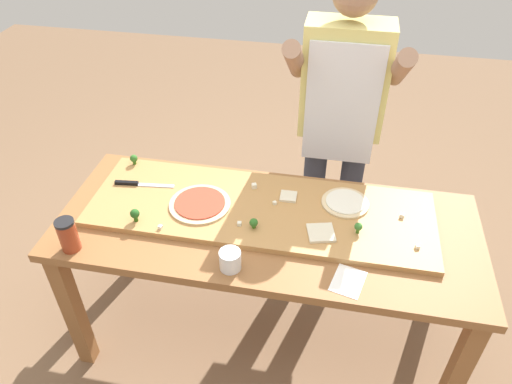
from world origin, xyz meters
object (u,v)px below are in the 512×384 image
(chefs_knife, at_px, (136,184))
(cheese_crumble_e, at_px, (254,186))
(flour_cup, at_px, (230,261))
(cook_center, at_px, (341,114))
(cheese_crumble_a, at_px, (275,203))
(cheese_crumble_f, at_px, (418,247))
(broccoli_floret_center_right, at_px, (358,227))
(pizza_slice_near_left, at_px, (321,233))
(pizza_slice_far_right, at_px, (288,196))
(cheese_crumble_d, at_px, (239,224))
(cheese_crumble_b, at_px, (160,227))
(broccoli_floret_front_mid, at_px, (135,214))
(sauce_jar, at_px, (68,235))
(pizza_whole_white_garlic, at_px, (345,203))
(cheese_crumble_c, at_px, (402,215))
(broccoli_floret_front_left, at_px, (254,223))
(recipe_note, at_px, (348,281))
(prep_table, at_px, (267,241))
(broccoli_floret_center_left, at_px, (134,159))
(pizza_whole_tomato_red, at_px, (200,204))

(chefs_knife, relative_size, cheese_crumble_e, 13.16)
(flour_cup, bearing_deg, cook_center, 68.66)
(cheese_crumble_a, xyz_separation_m, cheese_crumble_f, (0.60, -0.16, 0.00))
(chefs_knife, xyz_separation_m, broccoli_floret_center_right, (1.02, -0.13, 0.02))
(pizza_slice_near_left, height_order, pizza_slice_far_right, same)
(cheese_crumble_a, distance_m, flour_cup, 0.39)
(cheese_crumble_d, distance_m, cheese_crumble_f, 0.72)
(broccoli_floret_center_right, xyz_separation_m, cheese_crumble_b, (-0.80, -0.13, -0.02))
(broccoli_floret_front_mid, bearing_deg, broccoli_floret_center_right, 6.43)
(sauce_jar, height_order, cook_center, cook_center)
(pizza_whole_white_garlic, distance_m, cook_center, 0.50)
(pizza_slice_far_right, bearing_deg, cheese_crumble_c, -4.57)
(cheese_crumble_b, bearing_deg, pizza_slice_far_right, 31.54)
(broccoli_floret_front_mid, bearing_deg, broccoli_floret_front_left, 6.06)
(cheese_crumble_e, relative_size, recipe_note, 0.15)
(cheese_crumble_a, xyz_separation_m, sauce_jar, (-0.76, -0.40, 0.04))
(cheese_crumble_e, height_order, flour_cup, flour_cup)
(pizza_whole_white_garlic, relative_size, flour_cup, 2.47)
(prep_table, height_order, broccoli_floret_center_left, broccoli_floret_center_left)
(prep_table, xyz_separation_m, broccoli_floret_front_left, (-0.04, -0.07, 0.16))
(cheese_crumble_f, bearing_deg, prep_table, 174.32)
(cheese_crumble_b, height_order, cheese_crumble_d, same)
(prep_table, distance_m, pizza_slice_far_right, 0.22)
(chefs_knife, bearing_deg, pizza_whole_white_garlic, 2.65)
(prep_table, height_order, pizza_whole_tomato_red, pizza_whole_tomato_red)
(chefs_knife, relative_size, broccoli_floret_center_right, 5.65)
(broccoli_floret_center_left, bearing_deg, sauce_jar, -94.02)
(cheese_crumble_e, bearing_deg, cheese_crumble_a, -41.63)
(broccoli_floret_front_left, relative_size, cheese_crumble_f, 2.98)
(cheese_crumble_e, bearing_deg, broccoli_floret_center_left, 172.95)
(cheese_crumble_a, distance_m, sauce_jar, 0.86)
(cheese_crumble_a, bearing_deg, cheese_crumble_e, 138.37)
(prep_table, bearing_deg, pizza_whole_tomato_red, 173.94)
(cheese_crumble_b, bearing_deg, cheese_crumble_e, 46.26)
(cook_center, bearing_deg, chefs_knife, -150.42)
(sauce_jar, bearing_deg, cheese_crumble_b, 25.09)
(chefs_knife, relative_size, broccoli_floret_front_mid, 4.62)
(cheese_crumble_a, xyz_separation_m, cheese_crumble_b, (-0.44, -0.25, 0.00))
(broccoli_floret_front_mid, height_order, cheese_crumble_d, broccoli_floret_front_mid)
(broccoli_floret_front_mid, height_order, recipe_note, broccoli_floret_front_mid)
(broccoli_floret_front_mid, distance_m, flour_cup, 0.48)
(broccoli_floret_center_right, bearing_deg, cheese_crumble_a, 162.56)
(pizza_slice_near_left, height_order, cheese_crumble_c, cheese_crumble_c)
(cheese_crumble_b, relative_size, cheese_crumble_e, 0.75)
(pizza_slice_far_right, bearing_deg, cheese_crumble_e, 166.00)
(pizza_slice_near_left, bearing_deg, sauce_jar, -165.98)
(prep_table, distance_m, cheese_crumble_b, 0.47)
(pizza_whole_tomato_red, distance_m, cheese_crumble_c, 0.87)
(cheese_crumble_b, distance_m, sauce_jar, 0.36)
(prep_table, bearing_deg, cook_center, 67.58)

